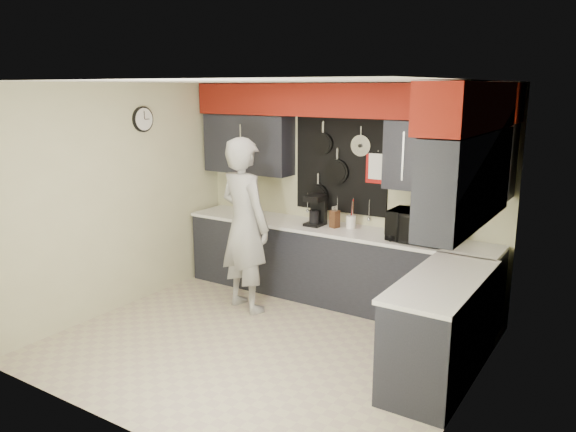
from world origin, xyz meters
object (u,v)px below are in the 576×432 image
Objects in this scene: utensil_crock at (351,222)px; coffee_maker at (316,209)px; microwave at (418,226)px; person at (245,225)px; knife_block at (335,219)px.

coffee_maker reaches higher than utensil_crock.
coffee_maker is (-1.29, 0.06, 0.02)m from microwave.
person is (-0.93, -0.84, 0.01)m from utensil_crock.
microwave is at bearing -2.31° from coffee_maker.
microwave is 0.30× the size of person.
knife_block is 1.08m from person.
coffee_maker is (-0.25, -0.00, 0.09)m from knife_block.
person reaches higher than utensil_crock.
coffee_maker is 0.92m from person.
microwave is 0.88m from utensil_crock.
utensil_crock is at bearing 10.52° from coffee_maker.
coffee_maker is at bearing 178.04° from microwave.
person is at bearing -118.90° from knife_block.
microwave is 1.04m from knife_block.
knife_block reaches higher than utensil_crock.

